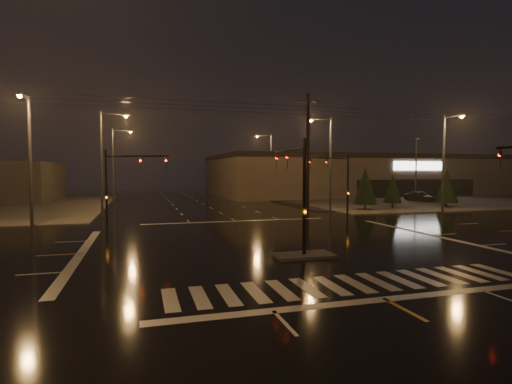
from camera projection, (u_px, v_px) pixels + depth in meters
ground at (278, 243)px, 24.07m from camera, size 140.00×140.00×0.00m
sidewalk_ne at (398, 199)px, 61.16m from camera, size 36.00×36.00×0.12m
median_island at (304, 255)px, 20.22m from camera, size 3.00×1.60×0.15m
crosswalk at (355, 283)px, 15.43m from camera, size 15.00×2.60×0.01m
stop_bar_near at (385, 299)px, 13.51m from camera, size 16.00×0.50×0.01m
stop_bar_far at (236, 221)px, 34.62m from camera, size 16.00×0.50×0.01m
parking_lot at (435, 199)px, 60.62m from camera, size 50.00×24.00×0.08m
retail_building at (370, 174)px, 77.68m from camera, size 60.20×28.30×7.20m
signal_mast_median at (297, 182)px, 20.92m from camera, size 0.25×4.59×6.00m
signal_mast_ne at (340, 177)px, 36.22m from camera, size 4.84×1.86×6.00m
signal_mast_nw at (120, 178)px, 30.96m from camera, size 4.84×1.86×6.00m
streetlight_1 at (105, 156)px, 37.93m from camera, size 2.77×0.32×10.00m
streetlight_2 at (115, 160)px, 53.28m from camera, size 2.77×0.32×10.00m
streetlight_3 at (328, 157)px, 42.21m from camera, size 2.77×0.32×10.00m
streetlight_4 at (270, 162)px, 61.40m from camera, size 2.77×0.32×10.00m
streetlight_5 at (29, 152)px, 30.06m from camera, size 0.32×2.77×10.00m
streetlight_6 at (446, 157)px, 40.59m from camera, size 0.32×2.77×10.00m
utility_pole_1 at (308, 153)px, 39.39m from camera, size 2.20×0.32×12.00m
conifer_0 at (365, 186)px, 44.08m from camera, size 2.58×2.58×4.74m
conifer_1 at (393, 189)px, 46.10m from camera, size 2.08×2.08×3.95m
conifer_2 at (447, 186)px, 46.67m from camera, size 2.49×2.49×4.59m
car_parked at (420, 196)px, 56.03m from camera, size 2.63×4.92×1.59m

